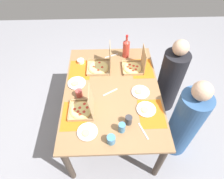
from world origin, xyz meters
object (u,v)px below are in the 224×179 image
(cup_spare, at_px, (111,139))
(pizza_box_center, at_px, (101,65))
(diner_right_seat, at_px, (185,123))
(pizza_box_edge_far, at_px, (83,108))
(pizza_box_corner_left, at_px, (135,66))
(diner_left_seat, at_px, (170,80))
(plate_far_right, at_px, (140,92))
(cup_clear_right, at_px, (122,128))
(plate_middle, at_px, (146,109))
(cup_dark, at_px, (129,120))
(cup_clear_left, at_px, (79,93))
(plate_far_left, at_px, (87,132))
(soda_bottle, at_px, (126,48))
(condiment_bowl, at_px, (81,61))
(plate_near_right, at_px, (77,83))

(cup_spare, bearing_deg, pizza_box_center, -174.62)
(cup_spare, relative_size, diner_right_seat, 0.07)
(cup_spare, bearing_deg, pizza_box_edge_far, -142.44)
(pizza_box_corner_left, relative_size, diner_left_seat, 0.25)
(pizza_box_edge_far, relative_size, plate_far_right, 1.44)
(cup_clear_right, bearing_deg, plate_middle, 130.51)
(diner_right_seat, bearing_deg, pizza_box_center, -127.26)
(pizza_box_center, distance_m, cup_dark, 0.86)
(cup_clear_right, relative_size, cup_clear_left, 1.25)
(pizza_box_corner_left, height_order, plate_middle, pizza_box_corner_left)
(plate_far_left, bearing_deg, pizza_box_edge_far, -169.12)
(cup_spare, height_order, diner_right_seat, diner_right_seat)
(pizza_box_edge_far, relative_size, cup_clear_right, 2.72)
(pizza_box_edge_far, bearing_deg, soda_bottle, 149.99)
(pizza_box_corner_left, xyz_separation_m, cup_spare, (0.98, -0.33, -0.00))
(pizza_box_center, xyz_separation_m, soda_bottle, (-0.23, 0.33, 0.08))
(plate_far_right, distance_m, cup_clear_left, 0.69)
(plate_middle, relative_size, cup_clear_left, 2.36)
(plate_far_right, height_order, diner_left_seat, diner_left_seat)
(pizza_box_center, relative_size, soda_bottle, 1.00)
(plate_far_left, xyz_separation_m, cup_dark, (-0.09, 0.40, 0.04))
(cup_clear_right, bearing_deg, pizza_box_center, -167.36)
(pizza_box_edge_far, xyz_separation_m, soda_bottle, (-0.88, 0.51, 0.09))
(pizza_box_edge_far, distance_m, cup_clear_left, 0.22)
(pizza_box_edge_far, height_order, pizza_box_center, pizza_box_center)
(plate_far_left, bearing_deg, plate_middle, 111.92)
(cup_spare, bearing_deg, diner_right_seat, 109.62)
(pizza_box_center, xyz_separation_m, diner_right_seat, (0.71, 0.93, -0.26))
(diner_right_seat, bearing_deg, plate_middle, -95.76)
(pizza_box_corner_left, bearing_deg, plate_far_left, -32.16)
(condiment_bowl, bearing_deg, soda_bottle, 100.65)
(plate_near_right, distance_m, diner_right_seat, 1.32)
(plate_middle, xyz_separation_m, soda_bottle, (-0.89, -0.14, 0.12))
(diner_left_seat, bearing_deg, plate_far_right, -50.70)
(pizza_box_corner_left, xyz_separation_m, pizza_box_edge_far, (0.63, -0.60, 0.00))
(condiment_bowl, bearing_deg, plate_middle, 43.32)
(cup_dark, bearing_deg, pizza_box_center, -161.50)
(pizza_box_corner_left, distance_m, diner_right_seat, 0.89)
(pizza_box_corner_left, xyz_separation_m, cup_clear_right, (0.87, -0.22, 0.01))
(pizza_box_center, relative_size, cup_clear_right, 3.01)
(plate_middle, height_order, plate_far_left, same)
(plate_far_right, relative_size, diner_left_seat, 0.18)
(plate_middle, xyz_separation_m, cup_clear_left, (-0.22, -0.71, 0.03))
(plate_middle, bearing_deg, cup_clear_right, -49.49)
(condiment_bowl, xyz_separation_m, diner_right_seat, (0.83, 1.20, -0.24))
(pizza_box_corner_left, relative_size, cup_clear_left, 3.38)
(cup_spare, distance_m, cup_dark, 0.26)
(soda_bottle, bearing_deg, condiment_bowl, -79.35)
(soda_bottle, xyz_separation_m, cup_clear_right, (1.12, -0.13, -0.08))
(plate_far_left, xyz_separation_m, diner_left_seat, (-0.88, 1.06, -0.24))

